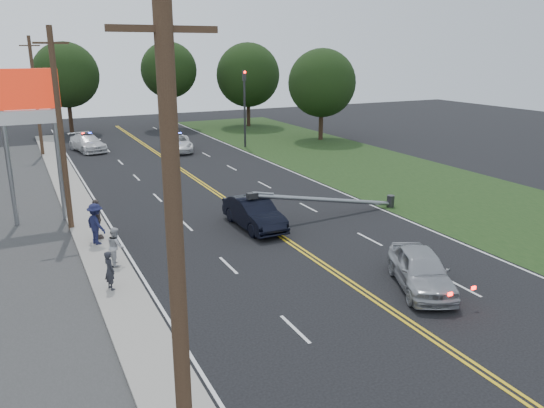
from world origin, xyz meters
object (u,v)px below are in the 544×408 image
emergency_a (177,143)px  fallen_streetlight (334,200)px  traffic_signal (245,102)px  bystander_b (116,246)px  emergency_b (87,143)px  crashed_sedan (254,213)px  waiting_sedan (421,270)px  utility_pole_mid (61,131)px  utility_pole_near (178,294)px  bystander_a (110,270)px  bystander_d (97,219)px  pylon_sign (27,109)px  bystander_c (96,224)px  utility_pole_far (36,96)px

emergency_a → fallen_streetlight: bearing=-73.1°
traffic_signal → bystander_b: traffic_signal is taller
emergency_b → crashed_sedan: bearing=-91.9°
waiting_sedan → utility_pole_mid: bearing=154.9°
traffic_signal → emergency_a: bearing=173.1°
utility_pole_mid → crashed_sedan: 10.35m
utility_pole_mid → traffic_signal: bearing=45.8°
utility_pole_near → waiting_sedan: utility_pole_near is taller
emergency_b → bystander_a: 30.95m
bystander_b → bystander_d: bystander_d is taller
crashed_sedan → bystander_b: bystander_b is taller
utility_pole_near → bystander_a: (0.54, 11.59, -4.20)m
waiting_sedan → bystander_d: (-10.37, 10.98, 0.33)m
emergency_b → bystander_b: bystander_b is taller
traffic_signal → bystander_d: traffic_signal is taller
utility_pole_mid → waiting_sedan: 18.06m
emergency_a → waiting_sedan: bearing=-78.4°
pylon_sign → bystander_c: size_ratio=4.09×
fallen_streetlight → bystander_a: fallen_streetlight is taller
waiting_sedan → bystander_d: size_ratio=2.31×
fallen_streetlight → bystander_b: (-12.19, -2.06, 0.02)m
traffic_signal → crashed_sedan: traffic_signal is taller
bystander_b → bystander_d: (-0.21, 3.67, 0.15)m
bystander_d → utility_pole_mid: bearing=18.0°
utility_pole_mid → crashed_sedan: size_ratio=2.10×
utility_pole_far → bystander_d: utility_pole_far is taller
crashed_sedan → emergency_b: crashed_sedan is taller
pylon_sign → bystander_c: bearing=-67.1°
bystander_c → waiting_sedan: bearing=-157.4°
utility_pole_near → waiting_sedan: (11.36, 6.64, -4.32)m
utility_pole_mid → waiting_sedan: size_ratio=2.22×
bystander_b → bystander_c: bearing=5.4°
utility_pole_mid → bystander_b: 7.44m
utility_pole_far → waiting_sedan: size_ratio=2.22×
traffic_signal → utility_pole_near: bearing=-114.7°
bystander_a → bystander_d: size_ratio=0.78×
pylon_sign → crashed_sedan: 12.62m
utility_pole_far → emergency_a: (11.14, -3.24, -4.35)m
utility_pole_far → waiting_sedan: bearing=-72.2°
pylon_sign → utility_pole_far: size_ratio=0.80×
utility_pole_mid → bystander_c: 5.11m
utility_pole_mid → emergency_b: (3.83, 22.36, -4.33)m
utility_pole_far → crashed_sedan: bearing=-71.7°
emergency_b → bystander_a: size_ratio=3.38×
pylon_sign → fallen_streetlight: pylon_sign is taller
utility_pole_far → pylon_sign: bearing=-93.7°
crashed_sedan → bystander_b: 7.70m
emergency_b → bystander_c: bearing=-108.8°
pylon_sign → emergency_b: 21.64m
utility_pole_far → bystander_c: utility_pole_far is taller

